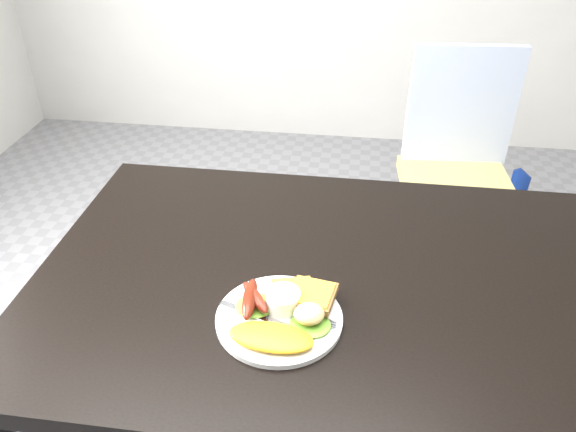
% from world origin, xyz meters
% --- Properties ---
extents(dining_table, '(1.20, 0.80, 0.04)m').
position_xyz_m(dining_table, '(0.00, 0.00, 0.73)').
color(dining_table, black).
rests_on(dining_table, ground).
extents(dining_chair, '(0.41, 0.41, 0.05)m').
position_xyz_m(dining_chair, '(0.40, 0.92, 0.45)').
color(dining_chair, tan).
rests_on(dining_chair, ground).
extents(person, '(0.69, 0.55, 1.69)m').
position_xyz_m(person, '(0.38, 0.60, 0.85)').
color(person, navy).
rests_on(person, ground).
extents(plate, '(0.23, 0.23, 0.01)m').
position_xyz_m(plate, '(-0.09, -0.14, 0.76)').
color(plate, white).
rests_on(plate, dining_table).
extents(lettuce_left, '(0.09, 0.09, 0.01)m').
position_xyz_m(lettuce_left, '(-0.13, -0.13, 0.77)').
color(lettuce_left, '#4A981B').
rests_on(lettuce_left, plate).
extents(lettuce_right, '(0.08, 0.07, 0.01)m').
position_xyz_m(lettuce_right, '(-0.03, -0.16, 0.77)').
color(lettuce_right, '#43881B').
rests_on(lettuce_right, plate).
extents(omelette, '(0.16, 0.08, 0.02)m').
position_xyz_m(omelette, '(-0.09, -0.21, 0.77)').
color(omelette, gold).
rests_on(omelette, plate).
extents(sausage_a, '(0.03, 0.11, 0.03)m').
position_xyz_m(sausage_a, '(-0.14, -0.13, 0.78)').
color(sausage_a, '#5F2316').
rests_on(sausage_a, lettuce_left).
extents(sausage_b, '(0.07, 0.09, 0.02)m').
position_xyz_m(sausage_b, '(-0.13, -0.12, 0.78)').
color(sausage_b, maroon).
rests_on(sausage_b, lettuce_left).
extents(ramekin, '(0.07, 0.07, 0.04)m').
position_xyz_m(ramekin, '(-0.08, -0.12, 0.78)').
color(ramekin, white).
rests_on(ramekin, plate).
extents(toast_a, '(0.09, 0.09, 0.01)m').
position_xyz_m(toast_a, '(-0.07, -0.08, 0.77)').
color(toast_a, brown).
rests_on(toast_a, plate).
extents(toast_b, '(0.10, 0.10, 0.01)m').
position_xyz_m(toast_b, '(-0.03, -0.10, 0.78)').
color(toast_b, brown).
rests_on(toast_b, toast_a).
extents(potato_salad, '(0.07, 0.07, 0.03)m').
position_xyz_m(potato_salad, '(-0.03, -0.15, 0.79)').
color(potato_salad, beige).
rests_on(potato_salad, lettuce_right).
extents(fork, '(0.16, 0.07, 0.00)m').
position_xyz_m(fork, '(-0.12, -0.15, 0.76)').
color(fork, '#ADAFB7').
rests_on(fork, plate).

